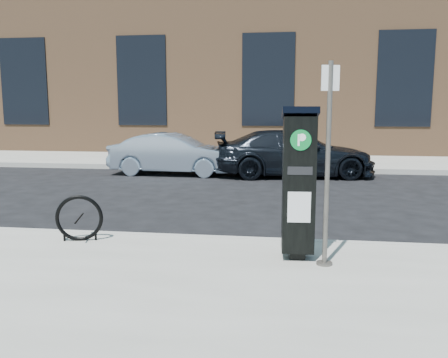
% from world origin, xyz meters
% --- Properties ---
extents(ground, '(120.00, 120.00, 0.00)m').
position_xyz_m(ground, '(0.00, 0.00, 0.00)').
color(ground, black).
rests_on(ground, ground).
extents(sidewalk_far, '(60.00, 12.00, 0.15)m').
position_xyz_m(sidewalk_far, '(0.00, 14.00, 0.07)').
color(sidewalk_far, gray).
rests_on(sidewalk_far, ground).
extents(curb_near, '(60.00, 0.12, 0.16)m').
position_xyz_m(curb_near, '(0.00, -0.02, 0.07)').
color(curb_near, '#9E9B93').
rests_on(curb_near, ground).
extents(curb_far, '(60.00, 0.12, 0.16)m').
position_xyz_m(curb_far, '(0.00, 8.02, 0.07)').
color(curb_far, '#9E9B93').
rests_on(curb_far, ground).
extents(building, '(28.00, 10.05, 8.25)m').
position_xyz_m(building, '(-0.00, 17.00, 4.15)').
color(building, brown).
rests_on(building, ground).
extents(parking_kiosk, '(0.44, 0.39, 1.84)m').
position_xyz_m(parking_kiosk, '(1.01, -0.82, 1.09)').
color(parking_kiosk, black).
rests_on(parking_kiosk, sidewalk_near).
extents(sign_pole, '(0.20, 0.19, 2.34)m').
position_xyz_m(sign_pole, '(1.33, -1.03, 1.31)').
color(sign_pole, '#56504B').
rests_on(sign_pole, sidewalk_near).
extents(bike_rack, '(0.64, 0.21, 0.65)m').
position_xyz_m(bike_rack, '(-1.96, -0.47, 0.46)').
color(bike_rack, black).
rests_on(bike_rack, sidewalk_near).
extents(car_silver, '(3.73, 1.41, 1.22)m').
position_xyz_m(car_silver, '(-2.51, 7.07, 0.61)').
color(car_silver, '#91A3B9').
rests_on(car_silver, ground).
extents(car_dark, '(4.75, 2.44, 1.32)m').
position_xyz_m(car_dark, '(1.00, 7.18, 0.66)').
color(car_dark, black).
rests_on(car_dark, ground).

